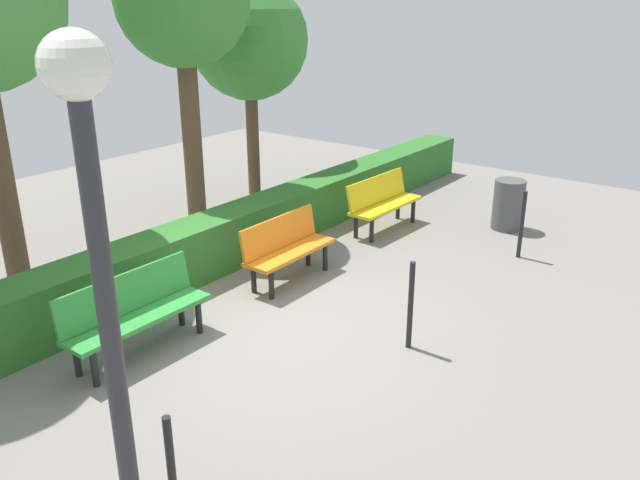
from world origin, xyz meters
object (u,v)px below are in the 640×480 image
(bench_green, at_px, (134,310))
(trash_bin, at_px, (508,205))
(bench_orange, at_px, (286,246))
(lamp_post, at_px, (96,225))
(tree_mid, at_px, (182,3))
(tree_near, at_px, (249,41))
(bench_yellow, at_px, (382,201))

(bench_green, xyz_separation_m, trash_bin, (-6.12, 1.66, -0.07))
(bench_orange, xyz_separation_m, lamp_post, (4.16, 2.19, 1.94))
(bench_orange, distance_m, lamp_post, 5.09)
(lamp_post, bearing_deg, tree_mid, -136.21)
(tree_near, distance_m, tree_mid, 2.28)
(bench_orange, xyz_separation_m, bench_green, (2.39, -0.09, 0.00))
(tree_near, relative_size, lamp_post, 1.14)
(bench_orange, distance_m, bench_green, 2.39)
(bench_green, bearing_deg, bench_yellow, -179.76)
(bench_orange, relative_size, lamp_post, 0.42)
(bench_yellow, height_order, bench_orange, bench_orange)
(bench_yellow, height_order, tree_near, tree_near)
(tree_near, bearing_deg, tree_mid, 17.47)
(lamp_post, relative_size, trash_bin, 4.19)
(bench_yellow, relative_size, bench_orange, 1.07)
(bench_green, relative_size, tree_mid, 0.36)
(bench_green, bearing_deg, lamp_post, 52.70)
(bench_orange, relative_size, bench_green, 0.87)
(tree_mid, distance_m, lamp_post, 6.78)
(bench_green, bearing_deg, tree_near, -148.99)
(bench_orange, xyz_separation_m, trash_bin, (-3.73, 1.58, -0.07))
(bench_orange, xyz_separation_m, tree_mid, (-0.67, -2.44, 3.00))
(bench_orange, height_order, tree_near, tree_near)
(lamp_post, distance_m, trash_bin, 8.17)
(bench_orange, bearing_deg, tree_mid, -105.19)
(tree_mid, bearing_deg, bench_green, 37.61)
(trash_bin, bearing_deg, tree_mid, -52.72)
(bench_green, relative_size, trash_bin, 2.02)
(bench_yellow, relative_size, lamp_post, 0.45)
(bench_yellow, distance_m, tree_mid, 4.24)
(bench_orange, height_order, lamp_post, lamp_post)
(trash_bin, bearing_deg, lamp_post, 4.47)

